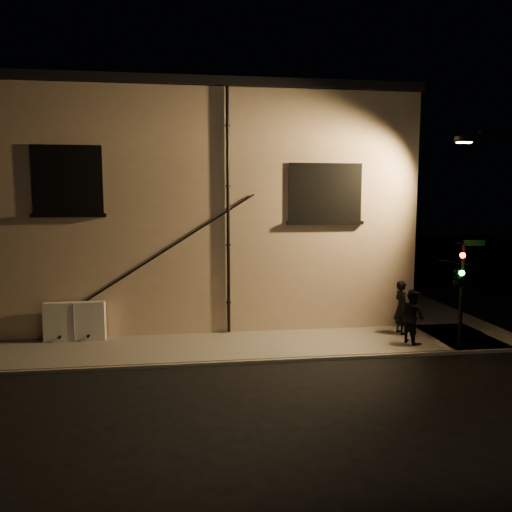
{
  "coord_description": "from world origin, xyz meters",
  "views": [
    {
      "loc": [
        -3.18,
        -14.02,
        4.87
      ],
      "look_at": [
        -1.0,
        1.8,
        2.94
      ],
      "focal_mm": 35.0,
      "sensor_mm": 36.0,
      "label": 1
    }
  ],
  "objects": [
    {
      "name": "sidewalk",
      "position": [
        1.22,
        4.39,
        0.06
      ],
      "size": [
        21.0,
        16.0,
        0.12
      ],
      "color": "slate",
      "rests_on": "ground"
    },
    {
      "name": "ground",
      "position": [
        0.0,
        0.0,
        0.0
      ],
      "size": [
        90.0,
        90.0,
        0.0
      ],
      "primitive_type": "plane",
      "color": "black"
    },
    {
      "name": "traffic_signal",
      "position": [
        5.09,
        0.19,
        2.4
      ],
      "size": [
        1.3,
        2.0,
        3.39
      ],
      "color": "black",
      "rests_on": "sidewalk"
    },
    {
      "name": "pedestrian_b",
      "position": [
        3.99,
        0.92,
        1.0
      ],
      "size": [
        0.87,
        1.0,
        1.77
      ],
      "primitive_type": "imported",
      "rotation": [
        0.0,
        0.0,
        1.83
      ],
      "color": "black",
      "rests_on": "sidewalk"
    },
    {
      "name": "building",
      "position": [
        -3.0,
        8.99,
        4.4
      ],
      "size": [
        16.2,
        12.23,
        8.8
      ],
      "color": "beige",
      "rests_on": "ground"
    },
    {
      "name": "pedestrian_a",
      "position": [
        4.1,
        2.01,
        1.05
      ],
      "size": [
        0.51,
        0.72,
        1.85
      ],
      "primitive_type": "imported",
      "rotation": [
        0.0,
        0.0,
        1.67
      ],
      "color": "black",
      "rests_on": "sidewalk"
    },
    {
      "name": "utility_cabinet",
      "position": [
        -6.91,
        2.7,
        0.76
      ],
      "size": [
        1.95,
        0.33,
        1.28
      ],
      "primitive_type": "cube",
      "color": "white",
      "rests_on": "sidewalk"
    }
  ]
}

